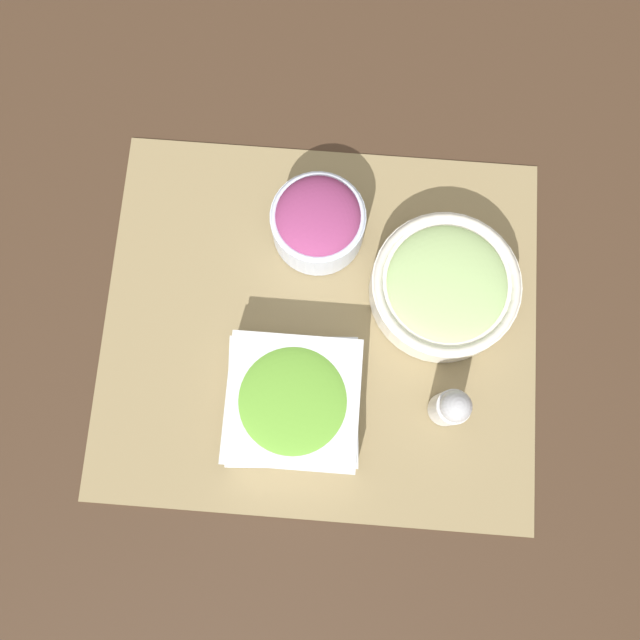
# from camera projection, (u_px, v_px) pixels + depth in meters

# --- Properties ---
(ground_plane) EXTENTS (3.00, 3.00, 0.00)m
(ground_plane) POSITION_uv_depth(u_px,v_px,m) (320.00, 325.00, 0.79)
(ground_plane) COLOR #422D1E
(placemat) EXTENTS (0.55, 0.48, 0.00)m
(placemat) POSITION_uv_depth(u_px,v_px,m) (320.00, 325.00, 0.79)
(placemat) COLOR #937F56
(placemat) RESTS_ON ground_plane
(onion_bowl) EXTENTS (0.12, 0.12, 0.08)m
(onion_bowl) POSITION_uv_depth(u_px,v_px,m) (318.00, 221.00, 0.77)
(onion_bowl) COLOR silver
(onion_bowl) RESTS_ON placemat
(lettuce_bowl) EXTENTS (0.16, 0.16, 0.05)m
(lettuce_bowl) POSITION_uv_depth(u_px,v_px,m) (293.00, 402.00, 0.74)
(lettuce_bowl) COLOR white
(lettuce_bowl) RESTS_ON placemat
(cucumber_bowl) EXTENTS (0.18, 0.18, 0.06)m
(cucumber_bowl) POSITION_uv_depth(u_px,v_px,m) (445.00, 286.00, 0.77)
(cucumber_bowl) COLOR silver
(cucumber_bowl) RESTS_ON placemat
(pepper_shaker) EXTENTS (0.04, 0.04, 0.09)m
(pepper_shaker) POSITION_uv_depth(u_px,v_px,m) (451.00, 407.00, 0.73)
(pepper_shaker) COLOR silver
(pepper_shaker) RESTS_ON placemat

